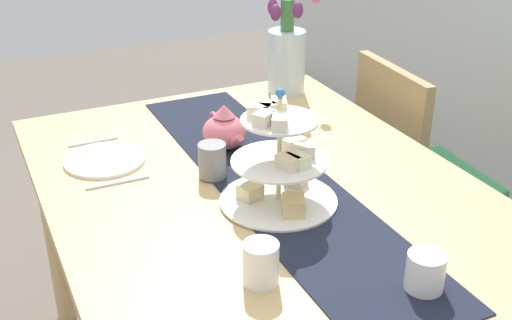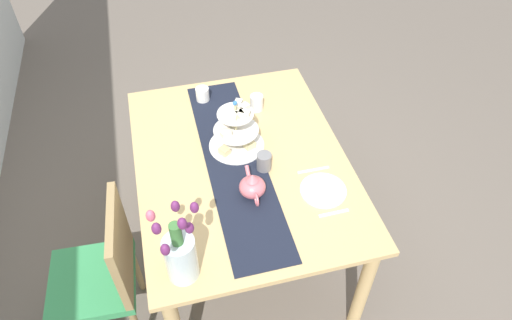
# 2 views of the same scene
# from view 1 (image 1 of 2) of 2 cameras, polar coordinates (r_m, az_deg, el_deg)

# --- Properties ---
(dining_table) EXTENTS (1.46, 1.10, 0.78)m
(dining_table) POSITION_cam_1_polar(r_m,az_deg,el_deg) (1.83, 0.34, -5.00)
(dining_table) COLOR tan
(dining_table) RESTS_ON ground_plane
(chair_left) EXTENTS (0.44, 0.44, 0.91)m
(chair_left) POSITION_cam_1_polar(r_m,az_deg,el_deg) (2.52, 13.24, -0.77)
(chair_left) COLOR #9C8254
(chair_left) RESTS_ON ground_plane
(table_runner) EXTENTS (1.36, 0.30, 0.00)m
(table_runner) POSITION_cam_1_polar(r_m,az_deg,el_deg) (1.79, 1.40, -1.80)
(table_runner) COLOR black
(table_runner) RESTS_ON dining_table
(tiered_cake_stand) EXTENTS (0.30, 0.30, 0.30)m
(tiered_cake_stand) POSITION_cam_1_polar(r_m,az_deg,el_deg) (1.63, 2.07, -0.35)
(tiered_cake_stand) COLOR beige
(tiered_cake_stand) RESTS_ON table_runner
(teapot) EXTENTS (0.24, 0.13, 0.14)m
(teapot) POSITION_cam_1_polar(r_m,az_deg,el_deg) (1.95, -2.75, 2.58)
(teapot) COLOR #D66B75
(teapot) RESTS_ON table_runner
(tulip_vase) EXTENTS (0.23, 0.20, 0.42)m
(tulip_vase) POSITION_cam_1_polar(r_m,az_deg,el_deg) (2.37, 2.66, 9.18)
(tulip_vase) COLOR silver
(tulip_vase) RESTS_ON dining_table
(cream_jug) EXTENTS (0.08, 0.08, 0.08)m
(cream_jug) POSITION_cam_1_polar(r_m,az_deg,el_deg) (1.41, 14.35, -9.34)
(cream_jug) COLOR white
(cream_jug) RESTS_ON dining_table
(dinner_plate_left) EXTENTS (0.23, 0.23, 0.01)m
(dinner_plate_left) POSITION_cam_1_polar(r_m,az_deg,el_deg) (1.94, -12.88, 0.01)
(dinner_plate_left) COLOR white
(dinner_plate_left) RESTS_ON dining_table
(fork_left) EXTENTS (0.02, 0.15, 0.01)m
(fork_left) POSITION_cam_1_polar(r_m,az_deg,el_deg) (2.07, -13.80, 1.57)
(fork_left) COLOR silver
(fork_left) RESTS_ON dining_table
(knife_left) EXTENTS (0.02, 0.17, 0.01)m
(knife_left) POSITION_cam_1_polar(r_m,az_deg,el_deg) (1.81, -11.81, -1.88)
(knife_left) COLOR silver
(knife_left) RESTS_ON dining_table
(mug_grey) EXTENTS (0.08, 0.08, 0.09)m
(mug_grey) POSITION_cam_1_polar(r_m,az_deg,el_deg) (1.79, -3.78, -0.02)
(mug_grey) COLOR slate
(mug_grey) RESTS_ON table_runner
(mug_white_text) EXTENTS (0.08, 0.08, 0.09)m
(mug_white_text) POSITION_cam_1_polar(r_m,az_deg,el_deg) (1.38, 0.42, -8.89)
(mug_white_text) COLOR white
(mug_white_text) RESTS_ON dining_table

